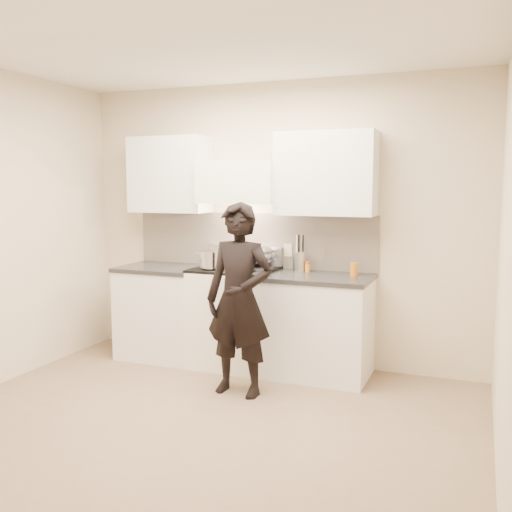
# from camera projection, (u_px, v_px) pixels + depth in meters

# --- Properties ---
(ground_plane) EXTENTS (4.00, 4.00, 0.00)m
(ground_plane) POSITION_uv_depth(u_px,v_px,m) (194.00, 427.00, 4.09)
(ground_plane) COLOR #856A50
(room_shell) EXTENTS (4.04, 3.54, 2.70)m
(room_shell) POSITION_uv_depth(u_px,v_px,m) (207.00, 202.00, 4.25)
(room_shell) COLOR beige
(room_shell) RESTS_ON ground
(stove) EXTENTS (0.76, 0.65, 0.96)m
(stove) POSITION_uv_depth(u_px,v_px,m) (235.00, 316.00, 5.45)
(stove) COLOR white
(stove) RESTS_ON ground
(counter_right) EXTENTS (0.92, 0.67, 0.92)m
(counter_right) POSITION_uv_depth(u_px,v_px,m) (319.00, 326.00, 5.15)
(counter_right) COLOR white
(counter_right) RESTS_ON ground
(counter_left) EXTENTS (0.82, 0.67, 0.92)m
(counter_left) POSITION_uv_depth(u_px,v_px,m) (164.00, 311.00, 5.74)
(counter_left) COLOR white
(counter_left) RESTS_ON ground
(wok) EXTENTS (0.39, 0.48, 0.31)m
(wok) POSITION_uv_depth(u_px,v_px,m) (257.00, 255.00, 5.45)
(wok) COLOR #B3B5C8
(wok) RESTS_ON stove
(stock_pot) EXTENTS (0.33, 0.25, 0.16)m
(stock_pot) POSITION_uv_depth(u_px,v_px,m) (212.00, 259.00, 5.31)
(stock_pot) COLOR #B3B5C8
(stock_pot) RESTS_ON stove
(utensil_crock) EXTENTS (0.13, 0.13, 0.34)m
(utensil_crock) POSITION_uv_depth(u_px,v_px,m) (300.00, 260.00, 5.35)
(utensil_crock) COLOR #BBBBBB
(utensil_crock) RESTS_ON counter_right
(spice_jar) EXTENTS (0.05, 0.05, 0.10)m
(spice_jar) POSITION_uv_depth(u_px,v_px,m) (308.00, 267.00, 5.28)
(spice_jar) COLOR orange
(spice_jar) RESTS_ON counter_right
(oil_glass) EXTENTS (0.07, 0.07, 0.12)m
(oil_glass) POSITION_uv_depth(u_px,v_px,m) (354.00, 269.00, 5.06)
(oil_glass) COLOR #C16517
(oil_glass) RESTS_ON counter_right
(person) EXTENTS (0.60, 0.41, 1.59)m
(person) POSITION_uv_depth(u_px,v_px,m) (239.00, 300.00, 4.66)
(person) COLOR black
(person) RESTS_ON ground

